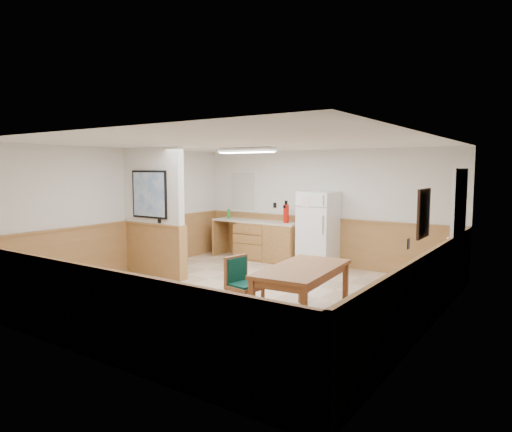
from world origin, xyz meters
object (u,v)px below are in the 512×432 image
Objects in this scene: dining_table at (303,274)px; dining_bench at (393,313)px; dining_chair at (241,281)px; soap_bottle at (229,214)px; refrigerator at (318,230)px; fire_extinguisher at (286,213)px.

dining_table reaches higher than dining_bench.
soap_bottle is at bearing 139.70° from dining_chair.
refrigerator reaches higher than dining_bench.
dining_chair is at bearing -81.29° from refrigerator.
refrigerator is 1.08× the size of dining_bench.
dining_bench is 1.76× the size of dining_chair.
dining_chair reaches higher than dining_bench.
refrigerator is 7.17× the size of soap_bottle.
fire_extinguisher is at bearing 120.56° from dining_chair.
refrigerator is at bearing 135.06° from dining_bench.
dining_table is at bearing 28.64° from dining_chair.
fire_extinguisher is (-2.17, 3.22, 0.46)m from dining_table.
soap_bottle is at bearing 152.80° from dining_bench.
dining_chair is 3.80m from fire_extinguisher.
refrigerator is at bearing 108.15° from dining_table.
soap_bottle reaches higher than dining_bench.
dining_table is at bearing -175.70° from dining_bench.
fire_extinguisher is 2.20× the size of soap_bottle.
dining_table is 1.31m from dining_bench.
fire_extinguisher is at bearing 119.02° from dining_table.
refrigerator reaches higher than soap_bottle.
dining_table is 5.01m from soap_bottle.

